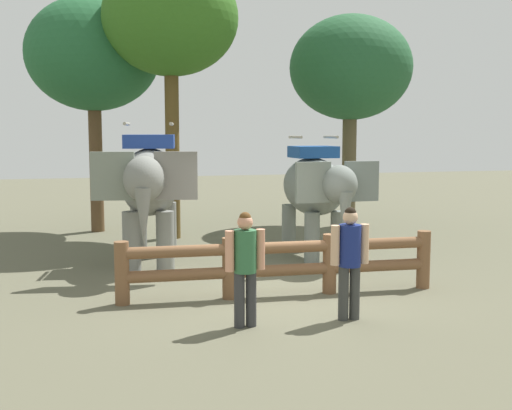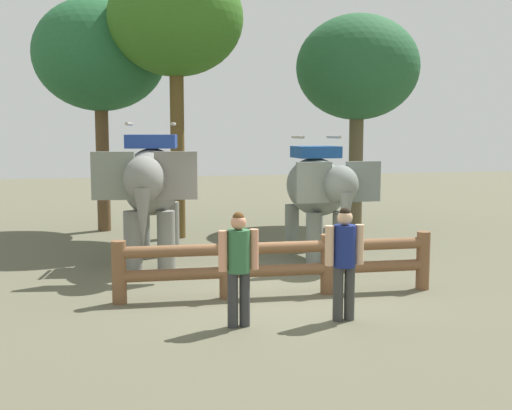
{
  "view_description": "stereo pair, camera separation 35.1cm",
  "coord_description": "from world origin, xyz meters",
  "px_view_note": "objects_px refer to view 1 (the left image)",
  "views": [
    {
      "loc": [
        -3.15,
        -10.36,
        2.84
      ],
      "look_at": [
        0.0,
        1.7,
        1.4
      ],
      "focal_mm": 45.01,
      "sensor_mm": 36.0,
      "label": 1
    },
    {
      "loc": [
        -2.81,
        -10.45,
        2.84
      ],
      "look_at": [
        0.0,
        1.7,
        1.4
      ],
      "focal_mm": 45.01,
      "sensor_mm": 36.0,
      "label": 2
    }
  ],
  "objects_px": {
    "tourist_woman_in_black": "(245,261)",
    "tree_far_right": "(93,55)",
    "elephant_center": "(316,190)",
    "tree_back_center": "(171,20)",
    "elephant_near_left": "(150,186)",
    "tourist_man_in_blue": "(350,255)",
    "tree_far_left": "(351,69)",
    "log_fence": "(280,261)"
  },
  "relations": [
    {
      "from": "tree_back_center",
      "to": "tree_far_right",
      "type": "bearing_deg",
      "value": 138.78
    },
    {
      "from": "log_fence",
      "to": "tree_far_left",
      "type": "bearing_deg",
      "value": 59.53
    },
    {
      "from": "elephant_near_left",
      "to": "tree_far_left",
      "type": "distance_m",
      "value": 8.22
    },
    {
      "from": "tree_back_center",
      "to": "tree_far_right",
      "type": "xyz_separation_m",
      "value": [
        -1.94,
        1.7,
        -0.76
      ]
    },
    {
      "from": "tourist_woman_in_black",
      "to": "log_fence",
      "type": "bearing_deg",
      "value": 57.3
    },
    {
      "from": "elephant_near_left",
      "to": "tourist_man_in_blue",
      "type": "relative_size",
      "value": 2.09
    },
    {
      "from": "tourist_man_in_blue",
      "to": "tree_back_center",
      "type": "relative_size",
      "value": 0.24
    },
    {
      "from": "elephant_center",
      "to": "tree_back_center",
      "type": "distance_m",
      "value": 6.08
    },
    {
      "from": "tourist_man_in_blue",
      "to": "tree_far_right",
      "type": "bearing_deg",
      "value": 109.78
    },
    {
      "from": "tree_back_center",
      "to": "elephant_center",
      "type": "bearing_deg",
      "value": -51.8
    },
    {
      "from": "tree_far_right",
      "to": "tourist_man_in_blue",
      "type": "bearing_deg",
      "value": -70.22
    },
    {
      "from": "log_fence",
      "to": "tourist_woman_in_black",
      "type": "xyz_separation_m",
      "value": [
        -1.01,
        -1.57,
        0.37
      ]
    },
    {
      "from": "tourist_woman_in_black",
      "to": "tree_back_center",
      "type": "relative_size",
      "value": 0.23
    },
    {
      "from": "tourist_woman_in_black",
      "to": "tree_far_left",
      "type": "xyz_separation_m",
      "value": [
        5.42,
        9.07,
        3.68
      ]
    },
    {
      "from": "elephant_near_left",
      "to": "tree_far_right",
      "type": "bearing_deg",
      "value": 101.41
    },
    {
      "from": "tourist_man_in_blue",
      "to": "elephant_near_left",
      "type": "bearing_deg",
      "value": 117.77
    },
    {
      "from": "elephant_center",
      "to": "tree_far_right",
      "type": "relative_size",
      "value": 0.49
    },
    {
      "from": "log_fence",
      "to": "tree_back_center",
      "type": "height_order",
      "value": "tree_back_center"
    },
    {
      "from": "tourist_man_in_blue",
      "to": "tourist_woman_in_black",
      "type": "bearing_deg",
      "value": 178.34
    },
    {
      "from": "elephant_center",
      "to": "tourist_man_in_blue",
      "type": "relative_size",
      "value": 1.86
    },
    {
      "from": "elephant_center",
      "to": "tree_back_center",
      "type": "bearing_deg",
      "value": 128.2
    },
    {
      "from": "tourist_woman_in_black",
      "to": "tree_far_right",
      "type": "bearing_deg",
      "value": 101.2
    },
    {
      "from": "tree_far_left",
      "to": "tourist_man_in_blue",
      "type": "bearing_deg",
      "value": -112.72
    },
    {
      "from": "tree_far_left",
      "to": "elephant_center",
      "type": "bearing_deg",
      "value": -120.82
    },
    {
      "from": "tree_far_right",
      "to": "elephant_near_left",
      "type": "bearing_deg",
      "value": -78.59
    },
    {
      "from": "log_fence",
      "to": "elephant_center",
      "type": "bearing_deg",
      "value": 60.05
    },
    {
      "from": "elephant_near_left",
      "to": "tourist_man_in_blue",
      "type": "bearing_deg",
      "value": -62.23
    },
    {
      "from": "tree_far_left",
      "to": "tree_back_center",
      "type": "xyz_separation_m",
      "value": [
        -5.41,
        -0.97,
        1.03
      ]
    },
    {
      "from": "elephant_center",
      "to": "tree_back_center",
      "type": "relative_size",
      "value": 0.44
    },
    {
      "from": "elephant_near_left",
      "to": "tree_back_center",
      "type": "height_order",
      "value": "tree_back_center"
    },
    {
      "from": "tree_far_right",
      "to": "log_fence",
      "type": "bearing_deg",
      "value": -70.32
    },
    {
      "from": "elephant_center",
      "to": "tree_far_right",
      "type": "bearing_deg",
      "value": 132.09
    },
    {
      "from": "tourist_woman_in_black",
      "to": "tree_back_center",
      "type": "xyz_separation_m",
      "value": [
        0.0,
        8.1,
        4.7
      ]
    },
    {
      "from": "elephant_near_left",
      "to": "tourist_woman_in_black",
      "type": "bearing_deg",
      "value": -79.04
    },
    {
      "from": "tourist_woman_in_black",
      "to": "tree_far_left",
      "type": "bearing_deg",
      "value": 59.14
    },
    {
      "from": "elephant_near_left",
      "to": "tree_back_center",
      "type": "xyz_separation_m",
      "value": [
        0.92,
        3.36,
        3.98
      ]
    },
    {
      "from": "log_fence",
      "to": "tree_far_left",
      "type": "relative_size",
      "value": 0.9
    },
    {
      "from": "tourist_woman_in_black",
      "to": "elephant_near_left",
      "type": "bearing_deg",
      "value": 100.96
    },
    {
      "from": "tourist_woman_in_black",
      "to": "tree_far_right",
      "type": "distance_m",
      "value": 10.74
    },
    {
      "from": "log_fence",
      "to": "tree_far_right",
      "type": "relative_size",
      "value": 0.86
    },
    {
      "from": "tourist_man_in_blue",
      "to": "tree_far_right",
      "type": "relative_size",
      "value": 0.26
    },
    {
      "from": "tree_far_right",
      "to": "elephant_center",
      "type": "bearing_deg",
      "value": -47.91
    }
  ]
}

